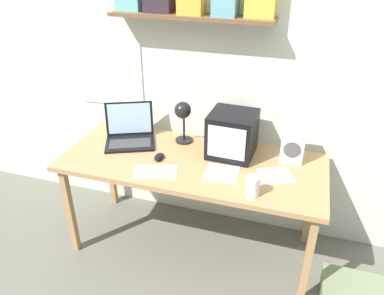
# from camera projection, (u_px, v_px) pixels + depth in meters

# --- Properties ---
(ground_plane) EXTENTS (12.00, 12.00, 0.00)m
(ground_plane) POSITION_uv_depth(u_px,v_px,m) (192.00, 244.00, 2.90)
(ground_plane) COLOR #656459
(back_wall) EXTENTS (5.60, 0.24, 2.60)m
(back_wall) POSITION_uv_depth(u_px,v_px,m) (210.00, 62.00, 2.63)
(back_wall) COLOR silver
(back_wall) RESTS_ON ground_plane
(corner_desk) EXTENTS (1.77, 0.73, 0.76)m
(corner_desk) POSITION_uv_depth(u_px,v_px,m) (192.00, 168.00, 2.56)
(corner_desk) COLOR #AD8151
(corner_desk) RESTS_ON ground_plane
(crt_monitor) EXTENTS (0.32, 0.31, 0.31)m
(crt_monitor) POSITION_uv_depth(u_px,v_px,m) (232.00, 134.00, 2.53)
(crt_monitor) COLOR black
(crt_monitor) RESTS_ON corner_desk
(laptop) EXTENTS (0.44, 0.41, 0.27)m
(laptop) POSITION_uv_depth(u_px,v_px,m) (130.00, 132.00, 2.75)
(laptop) COLOR black
(laptop) RESTS_ON corner_desk
(desk_lamp) EXTENTS (0.14, 0.19, 0.34)m
(desk_lamp) POSITION_uv_depth(u_px,v_px,m) (183.00, 115.00, 2.60)
(desk_lamp) COLOR black
(desk_lamp) RESTS_ON corner_desk
(juice_glass) EXTENTS (0.08, 0.08, 0.13)m
(juice_glass) POSITION_uv_depth(u_px,v_px,m) (253.00, 187.00, 2.16)
(juice_glass) COLOR white
(juice_glass) RESTS_ON corner_desk
(space_heater) EXTENTS (0.15, 0.11, 0.25)m
(space_heater) POSITION_uv_depth(u_px,v_px,m) (293.00, 145.00, 2.46)
(space_heater) COLOR white
(space_heater) RESTS_ON corner_desk
(computer_mouse) EXTENTS (0.07, 0.11, 0.03)m
(computer_mouse) POSITION_uv_depth(u_px,v_px,m) (159.00, 157.00, 2.54)
(computer_mouse) COLOR black
(computer_mouse) RESTS_ON corner_desk
(printed_handout) EXTENTS (0.22, 0.22, 0.00)m
(printed_handout) POSITION_uv_depth(u_px,v_px,m) (222.00, 173.00, 2.39)
(printed_handout) COLOR white
(printed_handout) RESTS_ON corner_desk
(loose_paper_near_laptop) EXTENTS (0.26, 0.25, 0.00)m
(loose_paper_near_laptop) POSITION_uv_depth(u_px,v_px,m) (276.00, 175.00, 2.37)
(loose_paper_near_laptop) COLOR silver
(loose_paper_near_laptop) RESTS_ON corner_desk
(loose_paper_near_monitor) EXTENTS (0.30, 0.22, 0.00)m
(loose_paper_near_monitor) POSITION_uv_depth(u_px,v_px,m) (156.00, 172.00, 2.40)
(loose_paper_near_monitor) COLOR white
(loose_paper_near_monitor) RESTS_ON corner_desk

